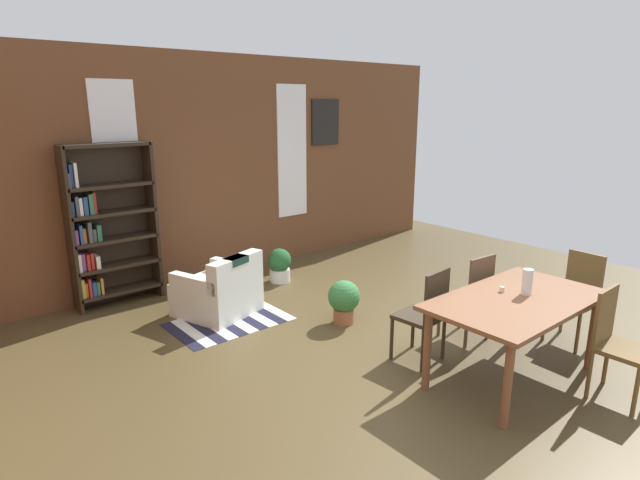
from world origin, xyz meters
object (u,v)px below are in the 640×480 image
Objects in this scene: dining_chair_head_right at (577,295)px; bookshelf_tall at (106,227)px; vase_on_table at (527,282)px; armchair_white at (219,291)px; dining_chair_near_right at (616,341)px; dining_chair_far_left at (426,312)px; potted_plant_by_shelf at (344,300)px; potted_plant_corner at (280,265)px; dining_chair_far_right at (471,295)px; dining_table at (517,308)px.

dining_chair_head_right is 0.48× the size of bookshelf_tall.
vase_on_table is 0.25× the size of dining_chair_head_right.
dining_chair_near_right is at bearing -65.98° from armchair_white.
dining_chair_far_left is 0.48× the size of bookshelf_tall.
vase_on_table is at bearing -61.14° from bookshelf_tall.
dining_chair_far_left reaches higher than potted_plant_by_shelf.
dining_chair_far_left is at bearing -96.04° from potted_plant_corner.
potted_plant_corner is (0.28, 1.64, -0.04)m from potted_plant_by_shelf.
potted_plant_corner is at bearing 80.46° from potted_plant_by_shelf.
dining_chair_near_right is 5.54m from bookshelf_tall.
potted_plant_by_shelf is (-0.72, 1.18, -0.23)m from dining_chair_far_right.
dining_chair_near_right is at bearing -62.57° from bookshelf_tall.
dining_chair_near_right is 1.10m from dining_chair_head_right.
vase_on_table reaches higher than dining_table.
dining_chair_near_right is at bearing -62.03° from dining_table.
bookshelf_tall is at bearing 117.34° from dining_table.
armchair_white is (-1.67, 3.76, -0.23)m from dining_chair_near_right.
potted_plant_corner is (-0.45, 4.24, -0.27)m from dining_chair_near_right.
dining_chair_near_right is 1.87× the size of potted_plant_by_shelf.
armchair_white is at bearing 113.07° from dining_table.
dining_chair_far_right and dining_chair_head_right have the same top height.
potted_plant_corner is (-0.07, 3.53, -0.44)m from dining_table.
dining_chair_far_left is 1.20m from potted_plant_by_shelf.
dining_table is 1.23m from dining_chair_head_right.
dining_chair_head_right is (0.84, -0.71, 0.00)m from dining_chair_far_right.
dining_chair_near_right reaches higher than dining_table.
dining_chair_far_left is at bearing -62.72° from bookshelf_tall.
bookshelf_tall is 2.32m from potted_plant_corner.
armchair_white is (-1.67, 2.34, -0.23)m from dining_chair_far_right.
dining_chair_far_right is 1.87× the size of potted_plant_by_shelf.
armchair_white is (-2.51, 3.05, -0.23)m from dining_chair_head_right.
dining_chair_far_right and dining_chair_near_right have the same top height.
dining_chair_far_left is 1.99× the size of potted_plant_corner.
dining_chair_near_right and dining_chair_head_right have the same top height.
dining_chair_far_left is 2.52m from armchair_white.
bookshelf_tall is at bearing 126.12° from dining_chair_far_right.
dining_chair_far_left is at bearing 117.80° from dining_chair_near_right.
vase_on_table reaches higher than dining_chair_head_right.
armchair_white is 1.31m from potted_plant_corner.
dining_table reaches higher than potted_plant_corner.
dining_chair_head_right is (1.07, -0.00, -0.38)m from vase_on_table.
dining_chair_far_left is 3.94m from bookshelf_tall.
dining_chair_near_right is at bearing -139.88° from dining_chair_head_right.
vase_on_table is at bearing -54.04° from dining_chair_far_left.
dining_chair_near_right is at bearing -62.20° from dining_chair_far_left.
dining_chair_far_right is (0.75, -0.00, 0.00)m from dining_chair_far_left.
dining_chair_far_left is 1.00× the size of dining_chair_head_right.
bookshelf_tall reaches higher than vase_on_table.
dining_chair_far_left is (-0.52, 0.71, -0.38)m from vase_on_table.
bookshelf_tall is at bearing 127.22° from armchair_white.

